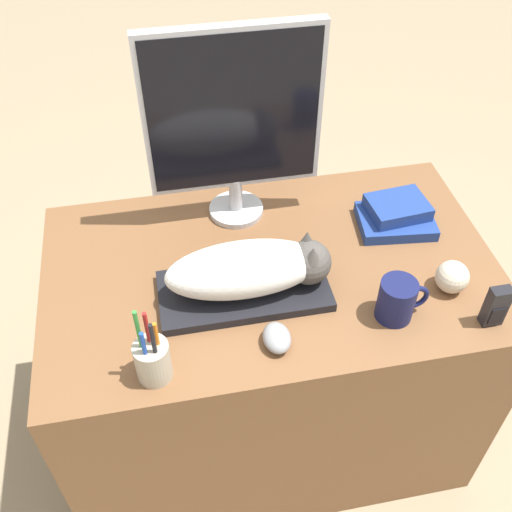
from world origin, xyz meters
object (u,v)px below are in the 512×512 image
object	(u,v)px
cat	(255,268)
coffee_mug	(398,300)
computer_mouse	(277,338)
pen_cup	(153,359)
book_stack	(396,215)
keyboard	(244,291)
monitor	(234,118)
baseball	(452,277)
phone	(496,307)

from	to	relation	value
cat	coffee_mug	xyz separation A→B (m)	(0.30, -0.13, -0.03)
computer_mouse	pen_cup	size ratio (longest dim) A/B	0.42
cat	book_stack	xyz separation A→B (m)	(0.41, 0.17, -0.06)
keyboard	book_stack	distance (m)	0.47
monitor	baseball	bearing A→B (deg)	-39.37
baseball	coffee_mug	bearing A→B (deg)	-161.27
coffee_mug	phone	distance (m)	0.22
phone	computer_mouse	bearing A→B (deg)	176.22
keyboard	coffee_mug	world-z (taller)	coffee_mug
cat	computer_mouse	bearing A→B (deg)	-83.04
book_stack	coffee_mug	bearing A→B (deg)	-110.57
monitor	pen_cup	bearing A→B (deg)	-117.76
keyboard	monitor	size ratio (longest dim) A/B	0.77
book_stack	computer_mouse	bearing A→B (deg)	-140.31
keyboard	coffee_mug	distance (m)	0.35
pen_cup	keyboard	bearing A→B (deg)	39.86
keyboard	baseball	distance (m)	0.49
baseball	phone	xyz separation A→B (m)	(0.05, -0.12, 0.01)
cat	book_stack	world-z (taller)	cat
pen_cup	book_stack	distance (m)	0.76
cat	book_stack	size ratio (longest dim) A/B	1.86
keyboard	baseball	bearing A→B (deg)	-8.64
keyboard	computer_mouse	xyz separation A→B (m)	(0.05, -0.16, 0.01)
keyboard	book_stack	world-z (taller)	book_stack
cat	monitor	bearing A→B (deg)	88.85
keyboard	pen_cup	size ratio (longest dim) A/B	1.98
monitor	pen_cup	distance (m)	0.60
monitor	baseball	distance (m)	0.64
cat	phone	size ratio (longest dim) A/B	3.56
baseball	phone	world-z (taller)	phone
cat	baseball	world-z (taller)	cat
monitor	coffee_mug	xyz separation A→B (m)	(0.30, -0.43, -0.24)
keyboard	book_stack	xyz separation A→B (m)	(0.44, 0.17, 0.02)
phone	pen_cup	bearing A→B (deg)	179.82
phone	book_stack	bearing A→B (deg)	104.67
computer_mouse	pen_cup	world-z (taller)	pen_cup
keyboard	phone	xyz separation A→B (m)	(0.54, -0.19, 0.04)
keyboard	cat	distance (m)	0.08
computer_mouse	phone	xyz separation A→B (m)	(0.49, -0.03, 0.03)
coffee_mug	baseball	world-z (taller)	coffee_mug
monitor	coffee_mug	distance (m)	0.57
computer_mouse	pen_cup	bearing A→B (deg)	-173.63
computer_mouse	cat	bearing A→B (deg)	96.96
cat	coffee_mug	distance (m)	0.33
cat	computer_mouse	world-z (taller)	cat
pen_cup	phone	size ratio (longest dim) A/B	1.87
coffee_mug	baseball	xyz separation A→B (m)	(0.16, 0.05, -0.01)
cat	book_stack	distance (m)	0.45
coffee_mug	phone	size ratio (longest dim) A/B	1.10
monitor	phone	xyz separation A→B (m)	(0.50, -0.49, -0.24)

